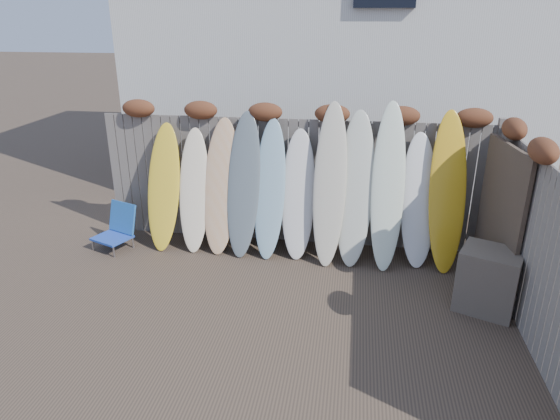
# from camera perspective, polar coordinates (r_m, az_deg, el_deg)

# --- Properties ---
(ground) EXTENTS (80.00, 80.00, 0.00)m
(ground) POSITION_cam_1_polar(r_m,az_deg,el_deg) (6.16, -1.72, -12.83)
(ground) COLOR #493A2D
(back_fence) EXTENTS (6.05, 0.28, 2.24)m
(back_fence) POSITION_cam_1_polar(r_m,az_deg,el_deg) (7.78, 1.76, 4.45)
(back_fence) COLOR slate
(back_fence) RESTS_ON ground
(right_fence) EXTENTS (0.28, 4.40, 2.24)m
(right_fence) POSITION_cam_1_polar(r_m,az_deg,el_deg) (6.10, 27.59, -3.57)
(right_fence) COLOR slate
(right_fence) RESTS_ON ground
(house) EXTENTS (8.50, 5.50, 6.33)m
(house) POSITION_cam_1_polar(r_m,az_deg,el_deg) (11.50, 6.88, 20.11)
(house) COLOR silver
(house) RESTS_ON ground
(beach_chair) EXTENTS (0.69, 0.71, 0.69)m
(beach_chair) POSITION_cam_1_polar(r_m,az_deg,el_deg) (8.29, -18.10, -1.92)
(beach_chair) COLOR #2449B6
(beach_chair) RESTS_ON ground
(wooden_crate) EXTENTS (0.86, 0.80, 0.80)m
(wooden_crate) POSITION_cam_1_polar(r_m,az_deg,el_deg) (6.74, 22.70, -7.41)
(wooden_crate) COLOR brown
(wooden_crate) RESTS_ON ground
(lattice_panel) EXTENTS (0.21, 1.31, 1.97)m
(lattice_panel) POSITION_cam_1_polar(r_m,az_deg,el_deg) (7.06, 23.76, -1.00)
(lattice_panel) COLOR brown
(lattice_panel) RESTS_ON ground
(surfboard_0) EXTENTS (0.56, 0.71, 1.92)m
(surfboard_0) POSITION_cam_1_polar(r_m,az_deg,el_deg) (7.94, -13.15, 2.54)
(surfboard_0) COLOR yellow
(surfboard_0) RESTS_ON ground
(surfboard_1) EXTENTS (0.51, 0.69, 1.86)m
(surfboard_1) POSITION_cam_1_polar(r_m,az_deg,el_deg) (7.80, -9.78, 2.20)
(surfboard_1) COLOR #F8E5C2
(surfboard_1) RESTS_ON ground
(surfboard_2) EXTENTS (0.59, 0.75, 2.02)m
(surfboard_2) POSITION_cam_1_polar(r_m,az_deg,el_deg) (7.66, -6.77, 2.67)
(surfboard_2) COLOR tan
(surfboard_2) RESTS_ON ground
(surfboard_3) EXTENTS (0.55, 0.78, 2.13)m
(surfboard_3) POSITION_cam_1_polar(r_m,az_deg,el_deg) (7.54, -4.19, 2.87)
(surfboard_3) COLOR slate
(surfboard_3) RESTS_ON ground
(surfboard_4) EXTENTS (0.49, 0.74, 2.04)m
(surfboard_4) POSITION_cam_1_polar(r_m,az_deg,el_deg) (7.47, -1.18, 2.37)
(surfboard_4) COLOR #8CB3C8
(surfboard_4) RESTS_ON ground
(surfboard_5) EXTENTS (0.53, 0.69, 1.90)m
(surfboard_5) POSITION_cam_1_polar(r_m,az_deg,el_deg) (7.47, 2.10, 1.77)
(surfboard_5) COLOR silver
(surfboard_5) RESTS_ON ground
(surfboard_6) EXTENTS (0.50, 0.82, 2.31)m
(surfboard_6) POSITION_cam_1_polar(r_m,az_deg,el_deg) (7.28, 5.72, 2.89)
(surfboard_6) COLOR beige
(surfboard_6) RESTS_ON ground
(surfboard_7) EXTENTS (0.57, 0.80, 2.20)m
(surfboard_7) POSITION_cam_1_polar(r_m,az_deg,el_deg) (7.32, 8.58, 2.38)
(surfboard_7) COLOR silver
(surfboard_7) RESTS_ON ground
(surfboard_8) EXTENTS (0.48, 0.82, 2.34)m
(surfboard_8) POSITION_cam_1_polar(r_m,az_deg,el_deg) (7.28, 12.23, 2.61)
(surfboard_8) COLOR white
(surfboard_8) RESTS_ON ground
(surfboard_9) EXTENTS (0.58, 0.73, 1.90)m
(surfboard_9) POSITION_cam_1_polar(r_m,az_deg,el_deg) (7.49, 15.55, 1.05)
(surfboard_9) COLOR white
(surfboard_9) RESTS_ON ground
(surfboard_10) EXTENTS (0.56, 0.81, 2.23)m
(surfboard_10) POSITION_cam_1_polar(r_m,az_deg,el_deg) (7.44, 18.59, 1.93)
(surfboard_10) COLOR gold
(surfboard_10) RESTS_ON ground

